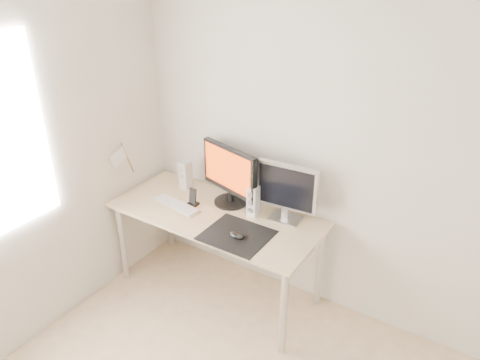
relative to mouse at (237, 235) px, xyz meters
The scene contains 11 objects.
wall_back 0.97m from the mouse, 42.64° to the left, with size 3.50×3.50×0.00m, color white.
mousepad 0.04m from the mouse, 123.69° to the left, with size 0.45×0.40×0.00m, color black.
mouse is the anchor object (origin of this frame).
desk 0.38m from the mouse, 147.79° to the left, with size 1.60×0.70×0.73m.
main_monitor 0.54m from the mouse, 129.36° to the left, with size 0.54×0.32×0.47m.
second_monitor 0.48m from the mouse, 67.84° to the left, with size 0.45×0.18×0.43m.
speaker_left 0.85m from the mouse, 152.68° to the left, with size 0.08×0.09×0.24m.
speaker_right 0.35m from the mouse, 101.68° to the left, with size 0.08×0.09×0.24m.
keyboard 0.64m from the mouse, 169.10° to the left, with size 0.43×0.18×0.02m.
phone_dock 0.57m from the mouse, 159.31° to the left, with size 0.08×0.07×0.14m.
pennant 1.14m from the mouse, behind, with size 0.01×0.23×0.29m.
Camera 1 is at (0.84, -1.05, 2.53)m, focal length 35.00 mm.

